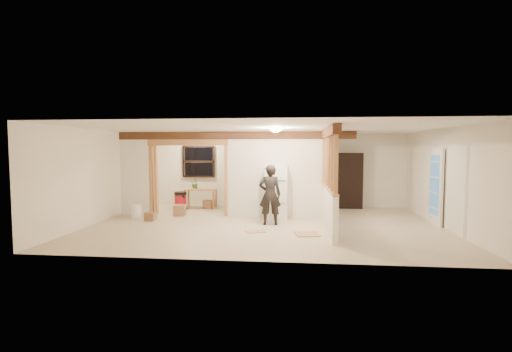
# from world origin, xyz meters

# --- Properties ---
(floor) EXTENTS (9.00, 6.50, 0.01)m
(floor) POSITION_xyz_m (0.00, 0.00, -0.01)
(floor) COLOR #C4AE92
(floor) RESTS_ON ground
(ceiling) EXTENTS (9.00, 6.50, 0.01)m
(ceiling) POSITION_xyz_m (0.00, 0.00, 2.50)
(ceiling) COLOR white
(wall_back) EXTENTS (9.00, 0.01, 2.50)m
(wall_back) POSITION_xyz_m (0.00, 3.25, 1.25)
(wall_back) COLOR silver
(wall_back) RESTS_ON floor
(wall_front) EXTENTS (9.00, 0.01, 2.50)m
(wall_front) POSITION_xyz_m (0.00, -3.25, 1.25)
(wall_front) COLOR silver
(wall_front) RESTS_ON floor
(wall_left) EXTENTS (0.01, 6.50, 2.50)m
(wall_left) POSITION_xyz_m (-4.50, 0.00, 1.25)
(wall_left) COLOR silver
(wall_left) RESTS_ON floor
(wall_right) EXTENTS (0.01, 6.50, 2.50)m
(wall_right) POSITION_xyz_m (4.50, 0.00, 1.25)
(wall_right) COLOR silver
(wall_right) RESTS_ON floor
(partition_left_stub) EXTENTS (0.90, 0.12, 2.50)m
(partition_left_stub) POSITION_xyz_m (-4.05, 1.20, 1.25)
(partition_left_stub) COLOR white
(partition_left_stub) RESTS_ON floor
(partition_center) EXTENTS (2.80, 0.12, 2.50)m
(partition_center) POSITION_xyz_m (0.20, 1.20, 1.25)
(partition_center) COLOR white
(partition_center) RESTS_ON floor
(doorway_frame) EXTENTS (2.46, 0.14, 2.20)m
(doorway_frame) POSITION_xyz_m (-2.40, 1.20, 1.10)
(doorway_frame) COLOR #BB804F
(doorway_frame) RESTS_ON floor
(header_beam_back) EXTENTS (7.00, 0.18, 0.22)m
(header_beam_back) POSITION_xyz_m (-1.00, 1.20, 2.38)
(header_beam_back) COLOR #532F1C
(header_beam_back) RESTS_ON ceiling
(header_beam_right) EXTENTS (0.18, 3.30, 0.22)m
(header_beam_right) POSITION_xyz_m (1.60, -0.40, 2.38)
(header_beam_right) COLOR #532F1C
(header_beam_right) RESTS_ON ceiling
(pony_wall) EXTENTS (0.12, 3.20, 1.00)m
(pony_wall) POSITION_xyz_m (1.60, -0.40, 0.50)
(pony_wall) COLOR white
(pony_wall) RESTS_ON floor
(stud_partition) EXTENTS (0.14, 3.20, 1.32)m
(stud_partition) POSITION_xyz_m (1.60, -0.40, 1.66)
(stud_partition) COLOR #BB804F
(stud_partition) RESTS_ON pony_wall
(window_back) EXTENTS (1.12, 0.10, 1.10)m
(window_back) POSITION_xyz_m (-2.60, 3.17, 1.55)
(window_back) COLOR black
(window_back) RESTS_ON wall_back
(french_door) EXTENTS (0.12, 0.86, 2.00)m
(french_door) POSITION_xyz_m (4.42, 0.40, 1.00)
(french_door) COLOR white
(french_door) RESTS_ON floor
(ceiling_dome_main) EXTENTS (0.36, 0.36, 0.16)m
(ceiling_dome_main) POSITION_xyz_m (0.30, -0.50, 2.48)
(ceiling_dome_main) COLOR #FFEABF
(ceiling_dome_main) RESTS_ON ceiling
(ceiling_dome_util) EXTENTS (0.32, 0.32, 0.14)m
(ceiling_dome_util) POSITION_xyz_m (-2.50, 2.30, 2.48)
(ceiling_dome_util) COLOR #FFEABF
(ceiling_dome_util) RESTS_ON ceiling
(hanging_bulb) EXTENTS (0.07, 0.07, 0.07)m
(hanging_bulb) POSITION_xyz_m (-2.00, 1.60, 2.18)
(hanging_bulb) COLOR #FFD88C
(hanging_bulb) RESTS_ON ceiling
(refrigerator) EXTENTS (0.63, 0.61, 1.52)m
(refrigerator) POSITION_xyz_m (0.25, 0.84, 0.76)
(refrigerator) COLOR white
(refrigerator) RESTS_ON floor
(woman) EXTENTS (0.60, 0.42, 1.58)m
(woman) POSITION_xyz_m (0.13, -0.02, 0.79)
(woman) COLOR black
(woman) RESTS_ON floor
(work_table) EXTENTS (1.13, 0.70, 0.66)m
(work_table) POSITION_xyz_m (-2.37, 2.52, 0.33)
(work_table) COLOR #BB804F
(work_table) RESTS_ON floor
(potted_plant) EXTENTS (0.38, 0.36, 0.33)m
(potted_plant) POSITION_xyz_m (-2.57, 2.58, 0.83)
(potted_plant) COLOR #246128
(potted_plant) RESTS_ON work_table
(shop_vac) EXTENTS (0.46, 0.46, 0.58)m
(shop_vac) POSITION_xyz_m (-2.98, 2.26, 0.29)
(shop_vac) COLOR #A8121D
(shop_vac) RESTS_ON floor
(bookshelf) EXTENTS (0.93, 0.31, 1.86)m
(bookshelf) POSITION_xyz_m (2.56, 3.03, 0.93)
(bookshelf) COLOR black
(bookshelf) RESTS_ON floor
(bucket) EXTENTS (0.41, 0.41, 0.39)m
(bucket) POSITION_xyz_m (-3.76, 0.50, 0.20)
(bucket) COLOR white
(bucket) RESTS_ON floor
(box_util_a) EXTENTS (0.39, 0.36, 0.28)m
(box_util_a) POSITION_xyz_m (-2.08, 2.43, 0.14)
(box_util_a) COLOR #986949
(box_util_a) RESTS_ON floor
(box_util_b) EXTENTS (0.37, 0.37, 0.31)m
(box_util_b) POSITION_xyz_m (-2.66, 1.13, 0.16)
(box_util_b) COLOR #986949
(box_util_b) RESTS_ON floor
(box_front) EXTENTS (0.30, 0.25, 0.23)m
(box_front) POSITION_xyz_m (-3.22, 0.23, 0.11)
(box_front) COLOR #986949
(box_front) RESTS_ON floor
(floor_panel_near) EXTENTS (0.62, 0.62, 0.02)m
(floor_panel_near) POSITION_xyz_m (1.06, -1.05, 0.01)
(floor_panel_near) COLOR tan
(floor_panel_near) RESTS_ON floor
(floor_panel_far) EXTENTS (0.55, 0.50, 0.01)m
(floor_panel_far) POSITION_xyz_m (-0.16, -0.87, 0.01)
(floor_panel_far) COLOR tan
(floor_panel_far) RESTS_ON floor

